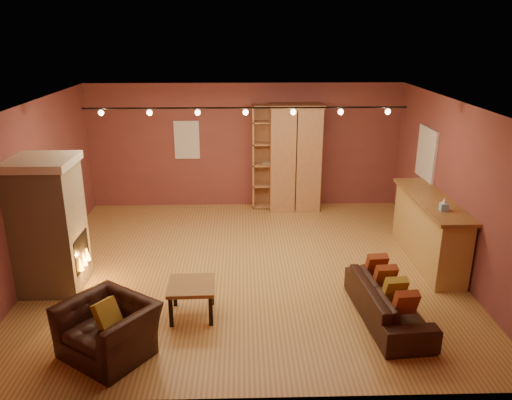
{
  "coord_description": "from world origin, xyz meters",
  "views": [
    {
      "loc": [
        -0.06,
        -7.81,
        3.93
      ],
      "look_at": [
        0.17,
        0.2,
        1.16
      ],
      "focal_mm": 35.0,
      "sensor_mm": 36.0,
      "label": 1
    }
  ],
  "objects_px": {
    "fireplace": "(49,225)",
    "bookcase": "(273,156)",
    "coffee_table": "(192,289)",
    "loveseat": "(389,295)",
    "bar_counter": "(429,229)",
    "armchair": "(108,321)",
    "armoire": "(295,158)"
  },
  "relations": [
    {
      "from": "fireplace",
      "to": "bookcase",
      "type": "distance_m",
      "value": 5.24
    },
    {
      "from": "bookcase",
      "to": "coffee_table",
      "type": "relative_size",
      "value": 3.48
    },
    {
      "from": "fireplace",
      "to": "bookcase",
      "type": "xyz_separation_m",
      "value": [
        3.69,
        3.73,
        0.14
      ]
    },
    {
      "from": "fireplace",
      "to": "loveseat",
      "type": "bearing_deg",
      "value": -12.23
    },
    {
      "from": "bar_counter",
      "to": "armchair",
      "type": "height_order",
      "value": "bar_counter"
    },
    {
      "from": "fireplace",
      "to": "armchair",
      "type": "bearing_deg",
      "value": -54.24
    },
    {
      "from": "loveseat",
      "to": "armchair",
      "type": "bearing_deg",
      "value": 95.47
    },
    {
      "from": "fireplace",
      "to": "coffee_table",
      "type": "height_order",
      "value": "fireplace"
    },
    {
      "from": "loveseat",
      "to": "bar_counter",
      "type": "bearing_deg",
      "value": -38.15
    },
    {
      "from": "coffee_table",
      "to": "armchair",
      "type": "bearing_deg",
      "value": -137.98
    },
    {
      "from": "bookcase",
      "to": "loveseat",
      "type": "xyz_separation_m",
      "value": [
        1.33,
        -4.81,
        -0.82
      ]
    },
    {
      "from": "armoire",
      "to": "armchair",
      "type": "bearing_deg",
      "value": -118.36
    },
    {
      "from": "armchair",
      "to": "armoire",
      "type": "bearing_deg",
      "value": 97.28
    },
    {
      "from": "armchair",
      "to": "loveseat",
      "type": "bearing_deg",
      "value": 46.08
    },
    {
      "from": "armoire",
      "to": "coffee_table",
      "type": "xyz_separation_m",
      "value": [
        -1.91,
        -4.45,
        -0.77
      ]
    },
    {
      "from": "fireplace",
      "to": "armchair",
      "type": "relative_size",
      "value": 1.65
    },
    {
      "from": "fireplace",
      "to": "bookcase",
      "type": "relative_size",
      "value": 0.9
    },
    {
      "from": "armoire",
      "to": "bookcase",
      "type": "bearing_deg",
      "value": 158.99
    },
    {
      "from": "loveseat",
      "to": "fireplace",
      "type": "bearing_deg",
      "value": 72.79
    },
    {
      "from": "bookcase",
      "to": "coffee_table",
      "type": "bearing_deg",
      "value": -107.28
    },
    {
      "from": "armoire",
      "to": "loveseat",
      "type": "bearing_deg",
      "value": -79.42
    },
    {
      "from": "bookcase",
      "to": "fireplace",
      "type": "bearing_deg",
      "value": -134.69
    },
    {
      "from": "armoire",
      "to": "bar_counter",
      "type": "xyz_separation_m",
      "value": [
        2.09,
        -2.77,
        -0.61
      ]
    },
    {
      "from": "bar_counter",
      "to": "loveseat",
      "type": "relative_size",
      "value": 1.29
    },
    {
      "from": "armoire",
      "to": "loveseat",
      "type": "distance_m",
      "value": 4.79
    },
    {
      "from": "armoire",
      "to": "coffee_table",
      "type": "height_order",
      "value": "armoire"
    },
    {
      "from": "fireplace",
      "to": "armoire",
      "type": "xyz_separation_m",
      "value": [
        4.15,
        3.55,
        0.14
      ]
    },
    {
      "from": "fireplace",
      "to": "bookcase",
      "type": "height_order",
      "value": "bookcase"
    },
    {
      "from": "armoire",
      "to": "armchair",
      "type": "xyz_separation_m",
      "value": [
        -2.87,
        -5.32,
        -0.73
      ]
    },
    {
      "from": "fireplace",
      "to": "coffee_table",
      "type": "distance_m",
      "value": 2.5
    },
    {
      "from": "armoire",
      "to": "loveseat",
      "type": "relative_size",
      "value": 1.26
    },
    {
      "from": "loveseat",
      "to": "coffee_table",
      "type": "xyz_separation_m",
      "value": [
        -2.78,
        0.18,
        0.05
      ]
    }
  ]
}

